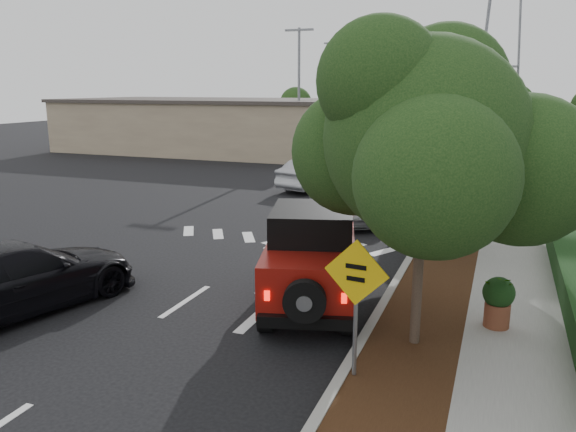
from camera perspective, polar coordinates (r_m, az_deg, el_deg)
The scene contains 19 objects.
ground at distance 14.10m, azimuth -10.35°, elevation -8.52°, with size 120.00×120.00×0.00m, color black.
curb at distance 23.80m, azimuth 14.83°, elevation 0.31°, with size 0.20×70.00×0.15m, color #9E9B93.
planting_strip at distance 23.73m, azimuth 17.22°, elevation 0.08°, with size 1.80×70.00×0.12m, color black.
sidewalk at distance 23.70m, azimuth 21.80°, elevation -0.29°, with size 2.00×70.00×0.12m, color gray.
hedge at distance 23.70m, azimuth 25.24°, elevation 0.24°, with size 0.80×70.00×0.80m, color black.
commercial_building at distance 47.22m, azimuth -8.24°, elevation 9.07°, with size 22.00×12.00×4.00m, color gray.
transmission_tower at distance 59.37m, azimuth 20.17°, elevation 7.25°, with size 7.00×4.00×28.00m, color slate, non-canonical shape.
street_tree_near at distance 11.89m, azimuth 12.67°, elevation -12.86°, with size 3.80×3.80×5.92m, color black, non-canonical shape.
street_tree_mid at distance 18.42m, azimuth 15.95°, elevation -3.67°, with size 3.20×3.20×5.32m, color black, non-canonical shape.
street_tree_far at distance 24.72m, azimuth 17.38°, elevation 0.43°, with size 3.40×3.40×5.62m, color black, non-canonical shape.
light_pole_a at distance 39.84m, azimuth 1.09°, elevation 5.60°, with size 2.00×0.22×9.00m, color slate, non-canonical shape.
light_pole_b at distance 51.48m, azimuth 4.63°, elevation 7.24°, with size 2.00×0.22×9.00m, color slate, non-canonical shape.
red_jeep at distance 13.35m, azimuth 2.40°, elevation -4.15°, with size 3.06×4.78×2.34m.
silver_suv_ahead at distance 22.30m, azimuth 5.79°, elevation 1.62°, with size 2.48×5.38×1.50m, color #9B9EA2.
black_suv_oncoming at distance 14.49m, azimuth -25.84°, elevation -5.59°, with size 2.32×5.71×1.66m, color black.
silver_sedan_oncoming at distance 28.79m, azimuth 3.13°, elevation 4.37°, with size 1.73×4.95×1.63m, color #9FA0A6.
parked_suv at distance 39.34m, azimuth -0.78°, elevation 6.55°, with size 1.68×4.17×1.42m, color #B8BCC1.
speed_hump_sign at distance 9.76m, azimuth 6.92°, elevation -7.45°, with size 1.17×0.16×2.49m.
terracotta_planter at distance 12.78m, azimuth 20.59°, elevation -7.72°, with size 0.67×0.67×1.16m.
Camera 1 is at (6.97, -11.14, 5.12)m, focal length 35.00 mm.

